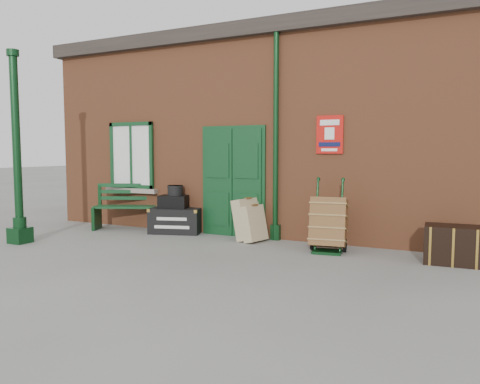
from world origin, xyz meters
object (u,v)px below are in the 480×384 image
Objects in this scene: porter_trolley at (328,224)px; bench at (134,205)px; houdini_trunk at (176,220)px; dark_trunk at (453,245)px.

bench is at bearing 166.45° from porter_trolley.
bench is 1.18m from houdini_trunk.
houdini_trunk is (1.15, -0.03, -0.26)m from bench.
bench is at bearing 161.77° from houdini_trunk.
bench is 2.14× the size of dark_trunk.
bench reaches higher than houdini_trunk.
dark_trunk is (5.41, -0.41, 0.03)m from houdini_trunk.
porter_trolley is (4.58, -0.41, -0.04)m from bench.
bench is 1.64× the size of houdini_trunk.
porter_trolley reaches higher than bench.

